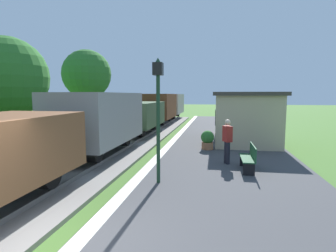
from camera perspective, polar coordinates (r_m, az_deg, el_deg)
The scene contains 10 objects.
platform_edge_stripe at distance 5.34m, azimuth -19.97°, elevation -23.40°, with size 0.36×60.00×0.01m, color silver.
freight_train at distance 19.53m, azimuth -5.52°, elevation 2.66°, with size 2.50×32.60×2.72m.
station_hut at distance 16.12m, azimuth 15.63°, elevation 1.90°, with size 3.50×5.80×2.78m.
bench_near_hut at distance 9.95m, azimuth 16.63°, elevation -6.31°, with size 0.42×1.50×0.91m.
bench_down_platform at distance 20.05m, azimuth 13.27°, elevation 0.15°, with size 0.42×1.50×0.91m.
person_waiting at distance 10.66m, azimuth 12.30°, elevation -2.81°, with size 0.38×0.45×1.71m.
potted_planter at distance 13.37m, azimuth 8.26°, elevation -2.85°, with size 0.64×0.64×0.92m.
lamp_post_near at distance 8.00m, azimuth -2.08°, elevation 5.93°, with size 0.28×0.28×3.70m.
tree_trackside_far at distance 17.51m, azimuth -30.65°, elevation 8.77°, with size 4.39×4.39×6.04m.
tree_field_left at distance 22.02m, azimuth -16.64°, elevation 10.31°, with size 3.69×3.69×6.30m.
Camera 1 is at (2.80, -3.98, 2.88)m, focal length 29.13 mm.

